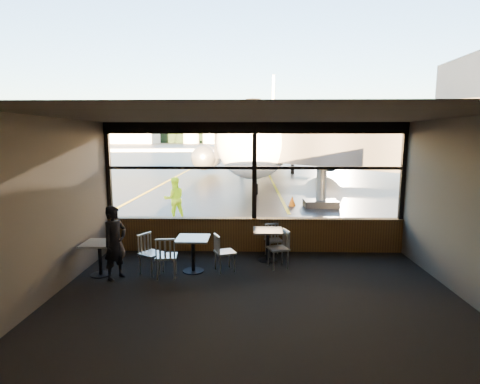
{
  "coord_description": "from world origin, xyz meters",
  "views": [
    {
      "loc": [
        -0.13,
        -9.99,
        3.11
      ],
      "look_at": [
        -0.41,
        1.0,
        1.5
      ],
      "focal_mm": 28.0,
      "sensor_mm": 36.0,
      "label": 1
    }
  ],
  "objects_px": {
    "chair_near_n": "(274,241)",
    "chair_mid_s": "(166,257)",
    "jet_bridge": "(340,155)",
    "cafe_table_left": "(100,259)",
    "cafe_table_near": "(268,245)",
    "cafe_table_mid": "(193,255)",
    "chair_near_e": "(278,249)",
    "airliner": "(267,111)",
    "chair_near_w": "(225,252)",
    "chair_mid_w": "(151,254)",
    "ground_crew": "(174,199)",
    "cone_nose": "(292,201)",
    "passenger": "(115,243)"
  },
  "relations": [
    {
      "from": "chair_near_n",
      "to": "airliner",
      "type": "bearing_deg",
      "value": -107.78
    },
    {
      "from": "cafe_table_mid",
      "to": "passenger",
      "type": "relative_size",
      "value": 0.5
    },
    {
      "from": "cafe_table_near",
      "to": "passenger",
      "type": "relative_size",
      "value": 0.49
    },
    {
      "from": "airliner",
      "to": "chair_near_w",
      "type": "relative_size",
      "value": 38.22
    },
    {
      "from": "cone_nose",
      "to": "chair_near_w",
      "type": "bearing_deg",
      "value": -106.53
    },
    {
      "from": "chair_near_n",
      "to": "chair_mid_w",
      "type": "distance_m",
      "value": 3.17
    },
    {
      "from": "chair_near_n",
      "to": "passenger",
      "type": "distance_m",
      "value": 3.96
    },
    {
      "from": "chair_mid_s",
      "to": "passenger",
      "type": "xyz_separation_m",
      "value": [
        -1.1,
        -0.11,
        0.34
      ]
    },
    {
      "from": "cafe_table_near",
      "to": "passenger",
      "type": "xyz_separation_m",
      "value": [
        -3.41,
        -1.31,
        0.42
      ]
    },
    {
      "from": "airliner",
      "to": "chair_mid_s",
      "type": "distance_m",
      "value": 24.58
    },
    {
      "from": "chair_near_e",
      "to": "ground_crew",
      "type": "relative_size",
      "value": 0.57
    },
    {
      "from": "cafe_table_near",
      "to": "cafe_table_mid",
      "type": "height_order",
      "value": "cafe_table_mid"
    },
    {
      "from": "chair_mid_s",
      "to": "passenger",
      "type": "height_order",
      "value": "passenger"
    },
    {
      "from": "airliner",
      "to": "passenger",
      "type": "relative_size",
      "value": 20.99
    },
    {
      "from": "chair_near_e",
      "to": "passenger",
      "type": "relative_size",
      "value": 0.57
    },
    {
      "from": "airliner",
      "to": "cafe_table_left",
      "type": "height_order",
      "value": "airliner"
    },
    {
      "from": "cafe_table_near",
      "to": "chair_mid_s",
      "type": "xyz_separation_m",
      "value": [
        -2.31,
        -1.2,
        0.07
      ]
    },
    {
      "from": "airliner",
      "to": "cone_nose",
      "type": "xyz_separation_m",
      "value": [
        0.5,
        -14.95,
        -5.03
      ]
    },
    {
      "from": "cafe_table_mid",
      "to": "chair_near_e",
      "type": "distance_m",
      "value": 2.02
    },
    {
      "from": "jet_bridge",
      "to": "cafe_table_left",
      "type": "xyz_separation_m",
      "value": [
        -7.1,
        -7.43,
        -2.01
      ]
    },
    {
      "from": "cone_nose",
      "to": "chair_mid_w",
      "type": "bearing_deg",
      "value": -115.67
    },
    {
      "from": "cafe_table_left",
      "to": "chair_near_w",
      "type": "bearing_deg",
      "value": 6.95
    },
    {
      "from": "chair_mid_w",
      "to": "chair_near_e",
      "type": "bearing_deg",
      "value": 129.92
    },
    {
      "from": "cafe_table_mid",
      "to": "chair_mid_s",
      "type": "distance_m",
      "value": 0.66
    },
    {
      "from": "chair_near_e",
      "to": "chair_mid_s",
      "type": "xyz_separation_m",
      "value": [
        -2.53,
        -0.69,
        0.01
      ]
    },
    {
      "from": "chair_near_n",
      "to": "passenger",
      "type": "height_order",
      "value": "passenger"
    },
    {
      "from": "chair_near_w",
      "to": "chair_mid_s",
      "type": "xyz_separation_m",
      "value": [
        -1.28,
        -0.43,
        0.03
      ]
    },
    {
      "from": "cafe_table_mid",
      "to": "chair_mid_w",
      "type": "bearing_deg",
      "value": -170.47
    },
    {
      "from": "chair_near_n",
      "to": "chair_mid_w",
      "type": "relative_size",
      "value": 0.92
    },
    {
      "from": "chair_near_w",
      "to": "ground_crew",
      "type": "height_order",
      "value": "ground_crew"
    },
    {
      "from": "cone_nose",
      "to": "passenger",
      "type": "bearing_deg",
      "value": -118.45
    },
    {
      "from": "chair_near_n",
      "to": "cone_nose",
      "type": "bearing_deg",
      "value": -115.76
    },
    {
      "from": "cafe_table_left",
      "to": "cone_nose",
      "type": "bearing_deg",
      "value": 58.92
    },
    {
      "from": "jet_bridge",
      "to": "cafe_table_mid",
      "type": "distance_m",
      "value": 8.97
    },
    {
      "from": "chair_mid_w",
      "to": "passenger",
      "type": "height_order",
      "value": "passenger"
    },
    {
      "from": "cafe_table_mid",
      "to": "chair_mid_w",
      "type": "height_order",
      "value": "chair_mid_w"
    },
    {
      "from": "chair_mid_s",
      "to": "ground_crew",
      "type": "bearing_deg",
      "value": 93.35
    },
    {
      "from": "ground_crew",
      "to": "cafe_table_left",
      "type": "bearing_deg",
      "value": 61.41
    },
    {
      "from": "cafe_table_left",
      "to": "passenger",
      "type": "bearing_deg",
      "value": -24.22
    },
    {
      "from": "cafe_table_left",
      "to": "chair_near_n",
      "type": "relative_size",
      "value": 0.9
    },
    {
      "from": "jet_bridge",
      "to": "passenger",
      "type": "distance_m",
      "value": 10.25
    },
    {
      "from": "chair_mid_w",
      "to": "passenger",
      "type": "distance_m",
      "value": 0.85
    },
    {
      "from": "airliner",
      "to": "chair_near_e",
      "type": "height_order",
      "value": "airliner"
    },
    {
      "from": "chair_near_w",
      "to": "cafe_table_mid",
      "type": "bearing_deg",
      "value": -108.18
    },
    {
      "from": "airliner",
      "to": "chair_near_w",
      "type": "height_order",
      "value": "airliner"
    },
    {
      "from": "jet_bridge",
      "to": "chair_near_e",
      "type": "relative_size",
      "value": 11.79
    },
    {
      "from": "chair_near_e",
      "to": "chair_near_w",
      "type": "height_order",
      "value": "chair_near_e"
    },
    {
      "from": "jet_bridge",
      "to": "cafe_table_left",
      "type": "height_order",
      "value": "jet_bridge"
    },
    {
      "from": "jet_bridge",
      "to": "chair_near_w",
      "type": "distance_m",
      "value": 8.51
    },
    {
      "from": "chair_near_n",
      "to": "chair_mid_s",
      "type": "xyz_separation_m",
      "value": [
        -2.49,
        -1.54,
        0.05
      ]
    }
  ]
}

